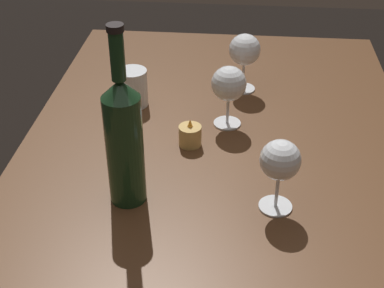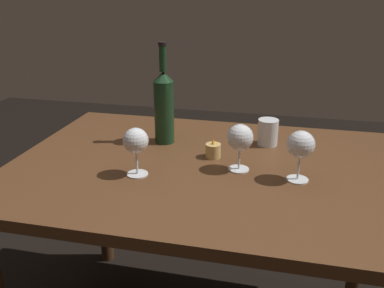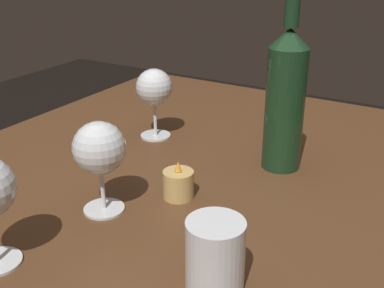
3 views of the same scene
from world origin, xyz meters
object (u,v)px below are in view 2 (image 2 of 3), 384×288
Objects in this scene: wine_bottle at (164,105)px; votive_candle at (214,151)px; water_tumbler at (268,134)px; wine_glass_centre at (301,146)px; wine_glass_left at (240,139)px; wine_glass_right at (136,142)px.

votive_candle is at bearing -27.01° from wine_bottle.
wine_bottle is 5.45× the size of votive_candle.
water_tumbler reaches higher than votive_candle.
votive_candle is at bearing -136.32° from water_tumbler.
wine_glass_centre is 2.33× the size of votive_candle.
water_tumbler is (0.07, 0.24, -0.06)m from wine_glass_left.
wine_bottle is 3.83× the size of water_tumbler.
wine_bottle is 0.26m from votive_candle.
wine_glass_left is 1.58× the size of water_tumbler.
wine_bottle is (-0.30, 0.18, 0.04)m from wine_glass_left.
votive_candle is at bearing 157.41° from wine_glass_centre.
wine_bottle is at bearing 89.61° from wine_glass_right.
water_tumbler is at bearing 43.68° from votive_candle.
votive_candle is at bearing 139.44° from wine_glass_left.
wine_glass_centre is (0.48, 0.07, 0.00)m from wine_glass_right.
wine_glass_left is 0.99× the size of wine_glass_right.
wine_glass_left is at bearing 169.41° from wine_glass_centre.
water_tumbler is (0.37, 0.35, -0.07)m from wine_glass_right.
wine_glass_right is at bearing -137.73° from votive_candle.
wine_glass_centre is 0.53m from wine_bottle.
wine_glass_centre is at bearing -68.85° from water_tumbler.
votive_candle is (-0.17, -0.16, -0.02)m from water_tumbler.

